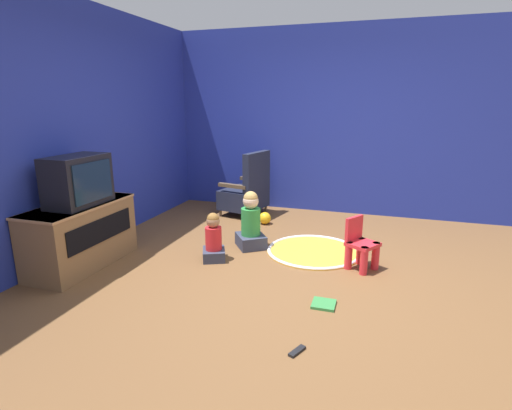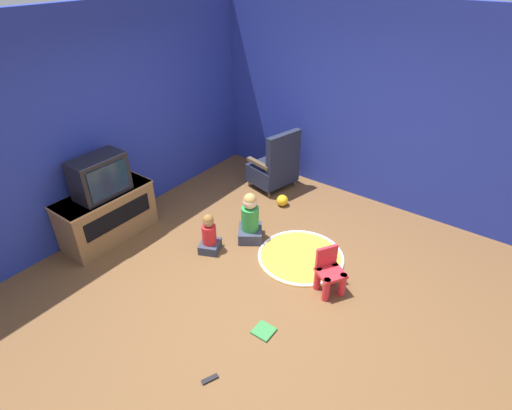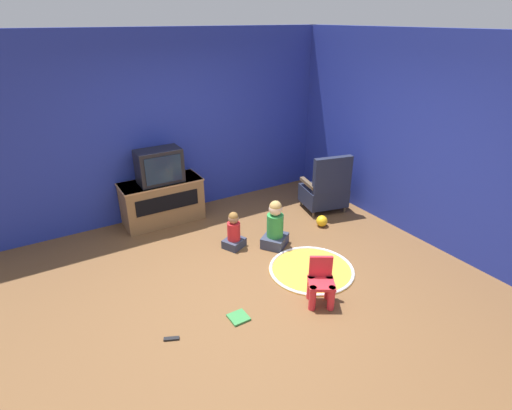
# 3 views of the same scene
# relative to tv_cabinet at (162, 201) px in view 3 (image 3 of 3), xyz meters

# --- Properties ---
(ground_plane) EXTENTS (30.00, 30.00, 0.00)m
(ground_plane) POSITION_rel_tv_cabinet_xyz_m (0.37, -2.08, -0.34)
(ground_plane) COLOR brown
(wall_back) EXTENTS (5.65, 0.12, 2.73)m
(wall_back) POSITION_rel_tv_cabinet_xyz_m (0.20, 0.33, 1.02)
(wall_back) COLOR #23339E
(wall_back) RESTS_ON ground_plane
(wall_right) EXTENTS (0.12, 5.47, 2.73)m
(wall_right) POSITION_rel_tv_cabinet_xyz_m (2.96, -2.34, 1.02)
(wall_right) COLOR #23339E
(wall_right) RESTS_ON ground_plane
(tv_cabinet) EXTENTS (1.19, 0.52, 0.66)m
(tv_cabinet) POSITION_rel_tv_cabinet_xyz_m (0.00, 0.00, 0.00)
(tv_cabinet) COLOR brown
(tv_cabinet) RESTS_ON ground_plane
(television) EXTENTS (0.64, 0.37, 0.49)m
(television) POSITION_rel_tv_cabinet_xyz_m (0.00, -0.04, 0.56)
(television) COLOR black
(television) RESTS_ON tv_cabinet
(black_armchair) EXTENTS (0.75, 0.68, 0.95)m
(black_armchair) POSITION_rel_tv_cabinet_xyz_m (2.34, -0.99, 0.02)
(black_armchair) COLOR brown
(black_armchair) RESTS_ON ground_plane
(yellow_kid_chair) EXTENTS (0.37, 0.37, 0.53)m
(yellow_kid_chair) POSITION_rel_tv_cabinet_xyz_m (0.80, -2.75, -0.12)
(yellow_kid_chair) COLOR red
(yellow_kid_chair) RESTS_ON ground_plane
(play_mat) EXTENTS (1.06, 1.06, 0.04)m
(play_mat) POSITION_rel_tv_cabinet_xyz_m (1.11, -2.22, -0.33)
(play_mat) COLOR gold
(play_mat) RESTS_ON ground_plane
(child_watching_left) EXTENTS (0.45, 0.44, 0.67)m
(child_watching_left) POSITION_rel_tv_cabinet_xyz_m (1.05, -1.49, -0.05)
(child_watching_left) COLOR #33384C
(child_watching_left) RESTS_ON ground_plane
(child_watching_center) EXTENTS (0.34, 0.32, 0.52)m
(child_watching_center) POSITION_rel_tv_cabinet_xyz_m (0.55, -1.23, -0.11)
(child_watching_center) COLOR #33384C
(child_watching_center) RESTS_ON ground_plane
(toy_ball) EXTENTS (0.17, 0.17, 0.17)m
(toy_ball) POSITION_rel_tv_cabinet_xyz_m (1.96, -1.39, -0.26)
(toy_ball) COLOR yellow
(toy_ball) RESTS_ON ground_plane
(book) EXTENTS (0.19, 0.19, 0.02)m
(book) POSITION_rel_tv_cabinet_xyz_m (-0.09, -2.52, -0.33)
(book) COLOR #337F3D
(book) RESTS_ON ground_plane
(remote_control) EXTENTS (0.15, 0.10, 0.02)m
(remote_control) POSITION_rel_tv_cabinet_xyz_m (-0.79, -2.44, -0.33)
(remote_control) COLOR black
(remote_control) RESTS_ON ground_plane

